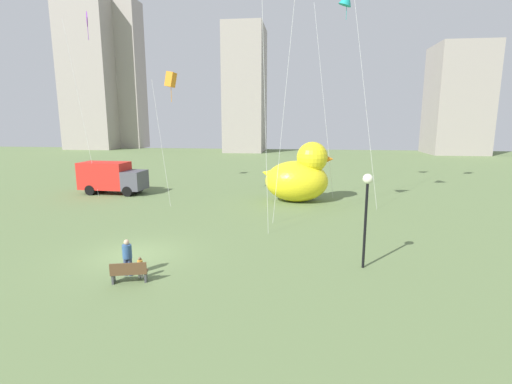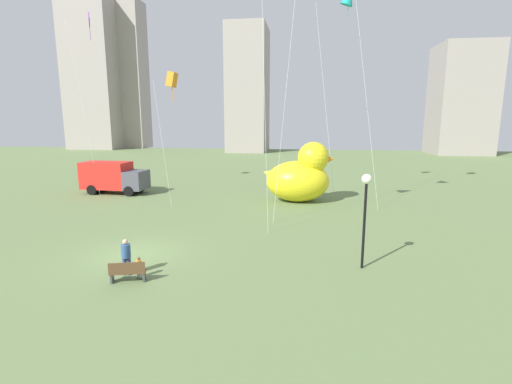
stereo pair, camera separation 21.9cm
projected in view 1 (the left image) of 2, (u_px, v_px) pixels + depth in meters
name	position (u px, v px, depth m)	size (l,w,h in m)	color
ground_plane	(135.00, 255.00, 18.65)	(140.00, 140.00, 0.00)	#637A49
park_bench	(129.00, 272.00, 15.39)	(1.52, 0.81, 0.90)	brown
person_adult	(127.00, 256.00, 16.06)	(0.39, 0.39, 1.61)	#38476B
person_child	(140.00, 266.00, 15.88)	(0.22, 0.22, 0.92)	silver
giant_inflatable_duck	(299.00, 176.00, 30.65)	(5.89, 3.78, 4.89)	yellow
lamppost	(367.00, 198.00, 16.48)	(0.44, 0.44, 4.30)	black
box_truck	(112.00, 178.00, 34.05)	(5.91, 2.61, 2.85)	red
city_skyline	(208.00, 84.00, 81.68)	(88.68, 16.49, 33.33)	#9E938C
kite_orange	(171.00, 80.00, 28.94)	(1.97, 1.89, 10.27)	silver
kite_purple	(86.00, 29.00, 32.32)	(2.60, 2.35, 15.73)	silver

